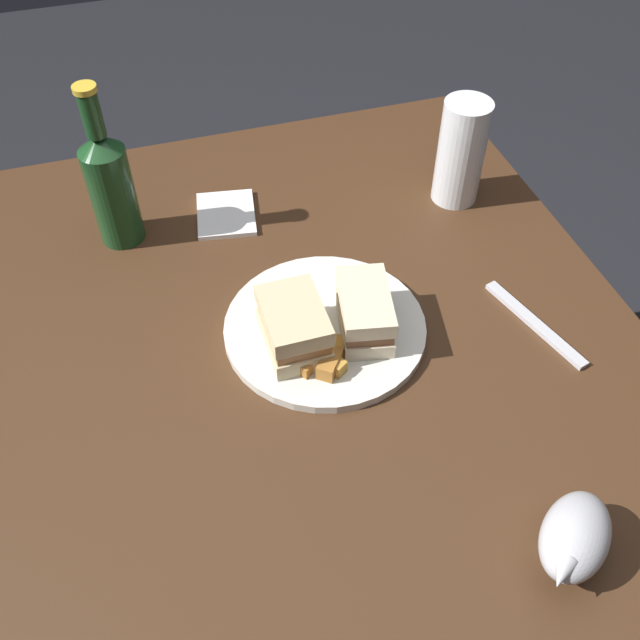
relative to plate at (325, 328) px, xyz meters
name	(u,v)px	position (x,y,z in m)	size (l,w,h in m)	color
ground_plane	(317,570)	(0.01, -0.02, -0.76)	(6.00, 6.00, 0.00)	black
dining_table	(316,481)	(0.01, -0.02, -0.38)	(1.05, 0.87, 0.75)	#422816
plate	(325,328)	(0.00, 0.00, 0.00)	(0.27, 0.27, 0.01)	silver
sandwich_half_left	(294,327)	(0.02, -0.05, 0.04)	(0.11, 0.08, 0.07)	beige
sandwich_half_right	(365,312)	(0.02, 0.05, 0.04)	(0.12, 0.09, 0.06)	beige
potato_wedge_front	(326,362)	(0.07, -0.02, 0.02)	(0.05, 0.02, 0.02)	gold
potato_wedge_middle	(333,363)	(0.07, -0.01, 0.02)	(0.04, 0.02, 0.02)	#AD702D
potato_wedge_back	(294,361)	(0.05, -0.06, 0.02)	(0.05, 0.02, 0.02)	#AD702D
potato_wedge_left_edge	(352,346)	(0.05, 0.02, 0.01)	(0.04, 0.02, 0.02)	gold
potato_wedge_right_edge	(375,337)	(0.05, 0.05, 0.02)	(0.05, 0.02, 0.02)	#B77F33
pint_glass	(460,159)	(-0.22, 0.29, 0.07)	(0.07, 0.07, 0.17)	white
gravy_boat	(574,538)	(0.38, 0.15, 0.03)	(0.12, 0.12, 0.07)	#B7B7BC
cider_bottle	(110,184)	(-0.28, -0.24, 0.09)	(0.07, 0.07, 0.25)	#19421E
napkin	(226,214)	(-0.28, -0.08, 0.00)	(0.11, 0.09, 0.01)	white
fork	(535,323)	(0.07, 0.28, 0.00)	(0.18, 0.02, 0.01)	silver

